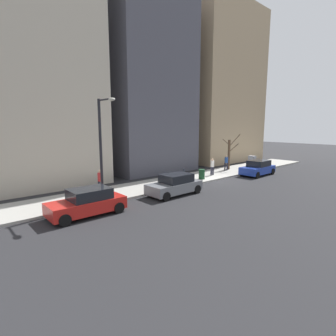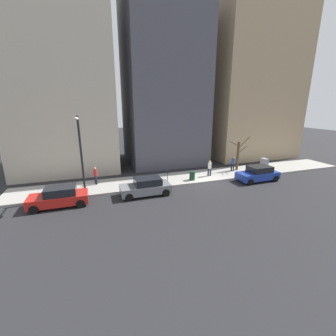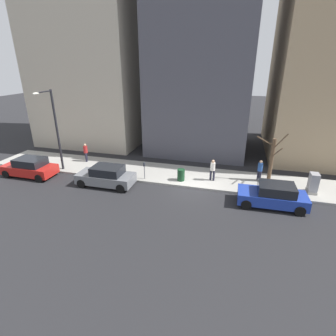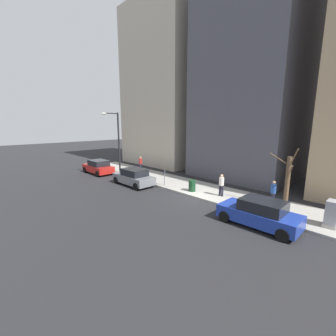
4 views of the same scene
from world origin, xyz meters
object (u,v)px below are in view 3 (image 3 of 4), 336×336
object	(u,v)px
parked_car_red	(30,167)
office_block_center	(204,35)
utility_box	(313,183)
pedestrian_far_corner	(86,151)
pedestrian_near_meter	(260,169)
office_tower_right	(95,44)
parked_car_blue	(273,195)
streetlamp	(54,124)
parked_car_grey	(106,176)
pedestrian_midblock	(213,169)
parking_meter	(144,169)
bare_tree	(272,159)
trash_bin	(181,175)

from	to	relation	value
parked_car_red	office_block_center	distance (m)	19.30
parked_car_red	utility_box	bearing A→B (deg)	-83.28
pedestrian_far_corner	pedestrian_near_meter	bearing A→B (deg)	65.49
pedestrian_far_corner	office_block_center	size ratio (longest dim) A/B	0.08
utility_box	office_tower_right	size ratio (longest dim) A/B	0.07
utility_box	pedestrian_near_meter	distance (m)	3.63
parked_car_blue	streetlamp	size ratio (longest dim) A/B	0.65
parked_car_grey	parked_car_red	bearing A→B (deg)	89.88
streetlamp	pedestrian_near_meter	xyz separation A→B (m)	(2.11, -15.90, -2.93)
streetlamp	utility_box	bearing A→B (deg)	-86.99
parked_car_grey	pedestrian_midblock	world-z (taller)	pedestrian_midblock
parking_meter	streetlamp	bearing A→B (deg)	91.30
bare_tree	office_tower_right	distance (m)	21.91
trash_bin	bare_tree	bearing A→B (deg)	-75.55
pedestrian_midblock	parked_car_blue	bearing A→B (deg)	-23.17
parked_car_grey	bare_tree	world-z (taller)	bare_tree
parked_car_grey	parking_meter	size ratio (longest dim) A/B	3.12
utility_box	trash_bin	distance (m)	9.20
parked_car_blue	trash_bin	size ratio (longest dim) A/B	4.70
bare_tree	pedestrian_far_corner	bearing A→B (deg)	89.51
trash_bin	pedestrian_midblock	size ratio (longest dim) A/B	0.54
pedestrian_near_meter	parked_car_blue	bearing A→B (deg)	156.66
parked_car_blue	pedestrian_midblock	world-z (taller)	pedestrian_midblock
utility_box	office_block_center	distance (m)	16.32
office_tower_right	bare_tree	bearing A→B (deg)	-114.40
parked_car_grey	pedestrian_midblock	size ratio (longest dim) A/B	2.54
parked_car_grey	pedestrian_near_meter	world-z (taller)	pedestrian_near_meter
pedestrian_far_corner	office_block_center	distance (m)	15.35
bare_tree	streetlamp	bearing A→B (deg)	97.82
parked_car_grey	utility_box	distance (m)	14.61
pedestrian_far_corner	office_block_center	world-z (taller)	office_block_center
pedestrian_near_meter	office_tower_right	world-z (taller)	office_tower_right
parked_car_blue	pedestrian_far_corner	world-z (taller)	pedestrian_far_corner
parking_meter	utility_box	distance (m)	12.00
trash_bin	pedestrian_midblock	bearing A→B (deg)	-74.28
trash_bin	office_block_center	bearing A→B (deg)	0.54
parked_car_blue	office_tower_right	size ratio (longest dim) A/B	0.21
trash_bin	office_tower_right	distance (m)	18.39
pedestrian_far_corner	utility_box	bearing A→B (deg)	62.31
parking_meter	pedestrian_midblock	world-z (taller)	pedestrian_midblock
utility_box	streetlamp	xyz separation A→B (m)	(-1.02, 19.36, 3.17)
parking_meter	trash_bin	xyz separation A→B (m)	(0.45, -2.78, -0.38)
parked_car_blue	parked_car_grey	distance (m)	11.61
parked_car_red	parking_meter	distance (m)	9.32
pedestrian_midblock	parked_car_grey	bearing A→B (deg)	-151.47
pedestrian_far_corner	trash_bin	bearing A→B (deg)	55.60
pedestrian_near_meter	office_block_center	size ratio (longest dim) A/B	0.08
parking_meter	pedestrian_far_corner	xyz separation A→B (m)	(2.25, 6.44, 0.11)
parked_car_blue	office_block_center	distance (m)	16.49
parked_car_red	utility_box	distance (m)	21.29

